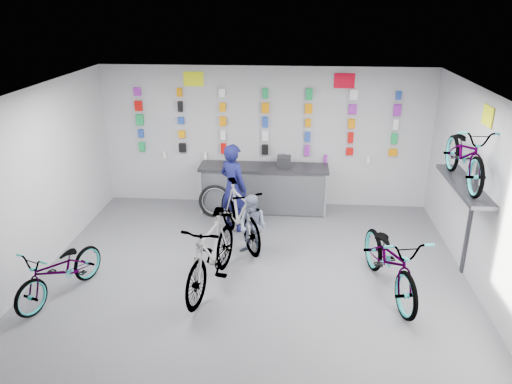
# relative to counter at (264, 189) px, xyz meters

# --- Properties ---
(floor) EXTENTS (8.00, 8.00, 0.00)m
(floor) POSITION_rel_counter_xyz_m (0.00, -3.54, -0.49)
(floor) COLOR #525257
(floor) RESTS_ON ground
(ceiling) EXTENTS (8.00, 8.00, 0.00)m
(ceiling) POSITION_rel_counter_xyz_m (0.00, -3.54, 2.51)
(ceiling) COLOR white
(ceiling) RESTS_ON wall_back
(wall_back) EXTENTS (7.00, 0.00, 7.00)m
(wall_back) POSITION_rel_counter_xyz_m (0.00, 0.46, 1.01)
(wall_back) COLOR #BABABC
(wall_back) RESTS_ON floor
(wall_left) EXTENTS (0.00, 8.00, 8.00)m
(wall_left) POSITION_rel_counter_xyz_m (-3.50, -3.54, 1.01)
(wall_left) COLOR #BABABC
(wall_left) RESTS_ON floor
(wall_right) EXTENTS (0.00, 8.00, 8.00)m
(wall_right) POSITION_rel_counter_xyz_m (3.50, -3.54, 1.01)
(wall_right) COLOR #BABABC
(wall_right) RESTS_ON floor
(counter) EXTENTS (2.70, 0.66, 1.00)m
(counter) POSITION_rel_counter_xyz_m (0.00, 0.00, 0.00)
(counter) COLOR black
(counter) RESTS_ON floor
(merch_wall) EXTENTS (5.57, 0.08, 1.57)m
(merch_wall) POSITION_rel_counter_xyz_m (0.03, 0.39, 1.32)
(merch_wall) COLOR #159B47
(merch_wall) RESTS_ON wall_back
(wall_bracket) EXTENTS (0.39, 1.90, 2.00)m
(wall_bracket) POSITION_rel_counter_xyz_m (3.33, -2.34, 0.98)
(wall_bracket) COLOR #333338
(wall_bracket) RESTS_ON wall_right
(sign_left) EXTENTS (0.42, 0.02, 0.30)m
(sign_left) POSITION_rel_counter_xyz_m (-1.50, 0.44, 2.23)
(sign_left) COLOR #F4FF12
(sign_left) RESTS_ON wall_back
(sign_right) EXTENTS (0.42, 0.02, 0.30)m
(sign_right) POSITION_rel_counter_xyz_m (1.60, 0.44, 2.23)
(sign_right) COLOR red
(sign_right) RESTS_ON wall_back
(sign_side) EXTENTS (0.02, 0.40, 0.30)m
(sign_side) POSITION_rel_counter_xyz_m (3.48, -2.34, 2.16)
(sign_side) COLOR #F4FF12
(sign_side) RESTS_ON wall_right
(bike_left) EXTENTS (1.16, 1.79, 0.89)m
(bike_left) POSITION_rel_counter_xyz_m (-2.84, -3.58, -0.04)
(bike_left) COLOR gray
(bike_left) RESTS_ON floor
(bike_center) EXTENTS (0.97, 2.09, 1.21)m
(bike_center) POSITION_rel_counter_xyz_m (-0.61, -3.14, 0.12)
(bike_center) COLOR gray
(bike_center) RESTS_ON floor
(bike_right) EXTENTS (1.14, 2.20, 1.10)m
(bike_right) POSITION_rel_counter_xyz_m (2.15, -3.03, 0.06)
(bike_right) COLOR gray
(bike_right) RESTS_ON floor
(bike_service) EXTENTS (1.39, 1.96, 1.16)m
(bike_service) POSITION_rel_counter_xyz_m (-0.35, -1.54, 0.09)
(bike_service) COLOR gray
(bike_service) RESTS_ON floor
(bike_wall) EXTENTS (0.63, 1.80, 0.95)m
(bike_wall) POSITION_rel_counter_xyz_m (3.25, -2.34, 1.57)
(bike_wall) COLOR gray
(bike_wall) RESTS_ON wall_bracket
(clerk) EXTENTS (0.76, 0.71, 1.74)m
(clerk) POSITION_rel_counter_xyz_m (-0.53, -0.96, 0.38)
(clerk) COLOR #101244
(clerk) RESTS_ON floor
(customer) EXTENTS (0.68, 0.63, 1.12)m
(customer) POSITION_rel_counter_xyz_m (-0.06, -2.01, 0.07)
(customer) COLOR slate
(customer) RESTS_ON floor
(spare_wheel) EXTENTS (0.69, 0.27, 0.68)m
(spare_wheel) POSITION_rel_counter_xyz_m (-0.99, -0.37, -0.16)
(spare_wheel) COLOR black
(spare_wheel) RESTS_ON floor
(register) EXTENTS (0.28, 0.30, 0.22)m
(register) POSITION_rel_counter_xyz_m (0.42, 0.01, 0.62)
(register) COLOR black
(register) RESTS_ON counter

